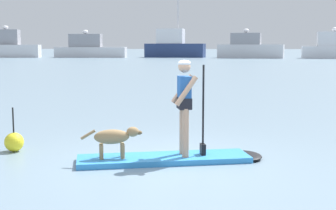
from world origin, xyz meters
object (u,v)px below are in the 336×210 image
at_px(moored_boat_outer, 250,48).
at_px(marker_buoy, 14,142).
at_px(paddleboard, 176,158).
at_px(dog, 115,137).
at_px(moored_boat_far_port, 89,49).
at_px(person_paddler, 185,100).
at_px(moored_boat_port, 9,47).
at_px(moored_boat_far_starboard, 174,47).

distance_m(moored_boat_outer, marker_buoy, 65.00).
xyz_separation_m(paddleboard, moored_boat_outer, (7.44, 64.62, 1.42)).
height_order(dog, moored_boat_far_port, moored_boat_far_port).
bearing_deg(moored_boat_outer, paddleboard, -96.57).
height_order(person_paddler, moored_boat_far_port, moored_boat_far_port).
relative_size(person_paddler, dog, 1.61).
distance_m(dog, moored_boat_outer, 65.44).
height_order(paddleboard, moored_boat_port, moored_boat_port).
bearing_deg(marker_buoy, moored_boat_port, 112.96).
bearing_deg(moored_boat_port, moored_boat_far_starboard, 5.48).
xyz_separation_m(dog, moored_boat_far_port, (-16.77, 66.45, 0.93)).
relative_size(moored_boat_far_port, marker_buoy, 12.93).
height_order(paddleboard, moored_boat_outer, moored_boat_outer).
bearing_deg(moored_boat_port, paddleboard, -64.83).
bearing_deg(moored_boat_far_port, moored_boat_far_starboard, 6.91).
distance_m(dog, moored_boat_port, 71.95).
bearing_deg(paddleboard, moored_boat_port, 115.17).
relative_size(paddleboard, moored_boat_outer, 0.34).
distance_m(person_paddler, moored_boat_port, 72.19).
xyz_separation_m(paddleboard, dog, (-1.08, -0.26, 0.42)).
distance_m(moored_boat_far_starboard, marker_buoy, 67.34).
bearing_deg(moored_boat_far_port, paddleboard, -74.91).
relative_size(paddleboard, person_paddler, 2.01).
xyz_separation_m(person_paddler, moored_boat_outer, (7.29, 64.58, 0.37)).
bearing_deg(moored_boat_far_starboard, moored_boat_outer, -15.18).
distance_m(dog, moored_boat_far_starboard, 68.18).
height_order(moored_boat_outer, marker_buoy, moored_boat_outer).
bearing_deg(dog, moored_boat_port, 114.30).
distance_m(moored_boat_far_port, moored_boat_outer, 25.34).
xyz_separation_m(paddleboard, moored_boat_port, (-30.68, 65.31, 1.61)).
xyz_separation_m(moored_boat_port, moored_boat_far_starboard, (26.31, 2.52, 0.07)).
relative_size(dog, moored_boat_far_port, 0.09).
bearing_deg(marker_buoy, dog, -19.67).
distance_m(moored_boat_port, moored_boat_far_port, 12.87).
xyz_separation_m(person_paddler, moored_boat_far_port, (-18.00, 66.16, 0.29)).
bearing_deg(moored_boat_port, moored_boat_far_port, 3.97).
bearing_deg(paddleboard, person_paddler, 13.47).
relative_size(moored_boat_far_starboard, moored_boat_outer, 0.99).
distance_m(person_paddler, marker_buoy, 3.54).
height_order(person_paddler, moored_boat_outer, moored_boat_outer).
relative_size(person_paddler, moored_boat_far_starboard, 0.17).
bearing_deg(moored_boat_port, moored_boat_outer, -1.03).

